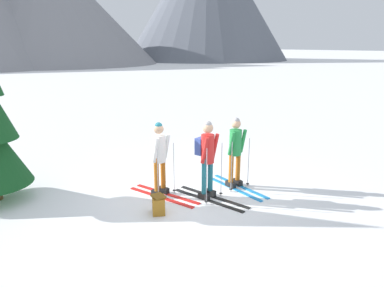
# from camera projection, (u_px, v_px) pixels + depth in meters

# --- Properties ---
(ground_plane) EXTENTS (400.00, 400.00, 0.00)m
(ground_plane) POSITION_uv_depth(u_px,v_px,m) (191.00, 195.00, 7.73)
(ground_plane) COLOR white
(skier_in_white) EXTENTS (0.99, 1.74, 1.65)m
(skier_in_white) POSITION_uv_depth(u_px,v_px,m) (160.00, 157.00, 7.49)
(skier_in_white) COLOR red
(skier_in_white) RESTS_ON ground
(skier_in_red) EXTENTS (0.92, 1.79, 1.72)m
(skier_in_red) POSITION_uv_depth(u_px,v_px,m) (207.00, 156.00, 7.34)
(skier_in_red) COLOR black
(skier_in_red) RESTS_ON ground
(skier_in_green) EXTENTS (0.61, 1.78, 1.65)m
(skier_in_green) POSITION_uv_depth(u_px,v_px,m) (236.00, 150.00, 7.96)
(skier_in_green) COLOR #1E84D1
(skier_in_green) RESTS_ON ground
(backpack_on_snow_front) EXTENTS (0.34, 0.39, 0.38)m
(backpack_on_snow_front) POSITION_uv_depth(u_px,v_px,m) (158.00, 204.00, 6.86)
(backpack_on_snow_front) COLOR #99661E
(backpack_on_snow_front) RESTS_ON ground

